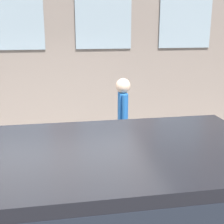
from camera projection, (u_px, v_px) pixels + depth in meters
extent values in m
plane|color=#514F4C|center=(70.00, 207.00, 4.61)|extent=(80.00, 80.00, 0.00)
cube|color=gray|center=(67.00, 165.00, 5.84)|extent=(2.63, 60.00, 0.14)
cube|color=#8C9EA8|center=(186.00, 11.00, 6.76)|extent=(0.03, 1.19, 1.56)
cube|color=#8C9EA8|center=(103.00, 11.00, 6.46)|extent=(0.03, 1.19, 1.56)
cube|color=#8C9EA8|center=(13.00, 10.00, 6.16)|extent=(0.03, 1.19, 1.56)
cylinder|color=#2D7260|center=(101.00, 174.00, 5.27)|extent=(0.37, 0.37, 0.04)
cylinder|color=#2D7260|center=(101.00, 155.00, 5.18)|extent=(0.27, 0.27, 0.73)
sphere|color=#2C5D50|center=(100.00, 135.00, 5.08)|extent=(0.29, 0.29, 0.29)
cylinder|color=black|center=(100.00, 130.00, 5.06)|extent=(0.10, 0.10, 0.11)
cylinder|color=#2D7260|center=(112.00, 150.00, 5.19)|extent=(0.09, 0.10, 0.09)
cylinder|color=#2D7260|center=(89.00, 151.00, 5.13)|extent=(0.09, 0.10, 0.09)
cylinder|color=navy|center=(123.00, 146.00, 5.54)|extent=(0.11, 0.11, 0.76)
cylinder|color=navy|center=(122.00, 143.00, 5.69)|extent=(0.11, 0.11, 0.76)
cube|color=#1E59A5|center=(123.00, 109.00, 5.44)|extent=(0.21, 0.14, 0.57)
cylinder|color=#1E59A5|center=(125.00, 110.00, 5.30)|extent=(0.09, 0.09, 0.54)
cylinder|color=#1E59A5|center=(121.00, 106.00, 5.58)|extent=(0.09, 0.09, 0.54)
sphere|color=beige|center=(123.00, 86.00, 5.33)|extent=(0.25, 0.25, 0.25)
cylinder|color=black|center=(198.00, 199.00, 4.18)|extent=(0.24, 0.70, 0.70)
cube|color=black|center=(103.00, 179.00, 2.90)|extent=(1.72, 3.07, 0.61)
cube|color=#1E232D|center=(103.00, 179.00, 2.90)|extent=(1.73, 2.83, 0.39)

